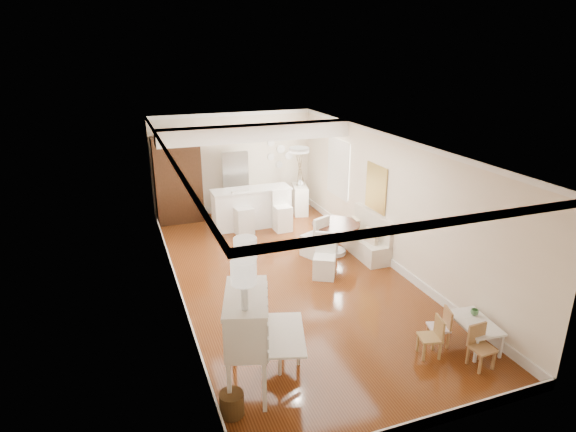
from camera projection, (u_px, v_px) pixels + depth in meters
room at (285, 180)px, 9.55m from camera, size 9.00×9.04×2.82m
secretary_bureau at (247, 342)px, 6.51m from camera, size 1.41×1.42×1.44m
gustavian_armchair at (281, 340)px, 7.07m from camera, size 0.60×0.60×0.81m
wicker_basket at (232, 404)px, 6.18m from camera, size 0.37×0.37×0.32m
kids_table at (473, 333)px, 7.58m from camera, size 0.61×0.92×0.43m
kids_chair_a at (430, 337)px, 7.30m from camera, size 0.38×0.38×0.66m
kids_chair_b at (439, 327)px, 7.58m from camera, size 0.38×0.38×0.64m
kids_chair_c at (482, 348)px, 7.04m from camera, size 0.33×0.33×0.66m
banquette at (364, 234)px, 10.84m from camera, size 0.52×1.60×0.98m
dining_table at (335, 239)px, 10.90m from camera, size 1.44×1.44×0.74m
slip_chair_near at (325, 256)px, 9.77m from camera, size 0.60×0.61×0.92m
slip_chair_far at (314, 236)px, 10.77m from camera, size 0.62×0.63×0.97m
breakfast_counter at (252, 208)px, 12.51m from camera, size 2.05×0.65×1.03m
bar_stool_left at (243, 213)px, 12.03m from camera, size 0.48×0.48×1.09m
bar_stool_right at (282, 211)px, 12.23m from camera, size 0.43×0.43×1.04m
pantry_cabinet at (178, 180)px, 12.70m from camera, size 1.20×0.60×2.30m
fridge at (248, 183)px, 13.38m from camera, size 0.75×0.65×1.80m
sideboard at (300, 199)px, 13.59m from camera, size 0.55×0.90×0.80m
pencil_cup at (474, 312)px, 7.68m from camera, size 0.13×0.13×0.10m
branch_vase at (300, 182)px, 13.42m from camera, size 0.22×0.22×0.20m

